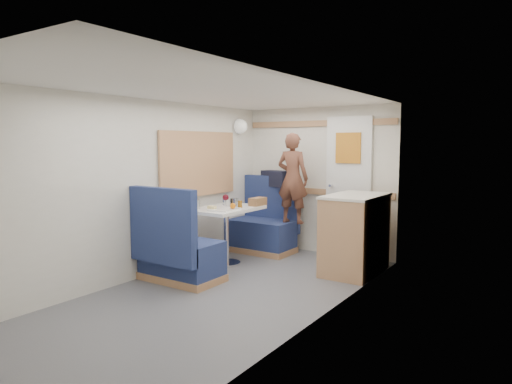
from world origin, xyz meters
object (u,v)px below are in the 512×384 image
Objects in this scene: cheese_block at (212,207)px; tumbler_right at (235,203)px; orange_fruit at (233,206)px; person at (293,178)px; salt_grinder at (227,203)px; wine_glass at (226,198)px; dome_light at (240,126)px; duffel_bag at (277,179)px; bench_near at (178,255)px; tumbler_left at (197,204)px; bread_loaf at (258,202)px; bench_far at (264,230)px; beer_glass at (240,204)px; dinette_table at (226,220)px; galley_counter at (355,233)px; tumbler_mid at (225,200)px; tray at (224,209)px; pepper_grinder at (232,202)px.

tumbler_right reaches higher than cheese_block.
person is at bearing 76.10° from orange_fruit.
wine_glass is at bearing -61.88° from salt_grinder.
dome_light reaches higher than duffel_bag.
bench_near is 9.37× the size of tumbler_left.
orange_fruit is 0.52m from bread_loaf.
salt_grinder is at bearing 91.84° from bench_near.
bench_far reaches higher than tumbler_left.
beer_glass is (0.17, 0.33, 0.01)m from cheese_block.
dome_light is at bearing 114.65° from dinette_table.
galley_counter is at bearing 43.94° from bench_near.
bench_near is 0.88× the size of person.
dinette_table is 10.61× the size of salt_grinder.
tumbler_left is (-0.25, -0.24, -0.07)m from wine_glass.
dome_light is (-0.39, -0.01, 1.45)m from bench_far.
bench_near is at bearing -100.29° from bread_loaf.
dome_light is at bearing 170.82° from galley_counter.
tumbler_mid is at bearing 134.86° from salt_grinder.
galley_counter is at bearing -4.97° from duffel_bag.
tumbler_mid is (-0.22, -0.93, -0.23)m from duffel_bag.
tumbler_mid is (0.07, 0.47, 0.01)m from tumbler_left.
galley_counter is 1.69m from tumbler_mid.
bread_loaf is (0.16, -0.75, -0.24)m from duffel_bag.
duffel_bag is 2.76× the size of wine_glass.
tray is 2.06× the size of wine_glass.
tumbler_left is at bearing -119.44° from salt_grinder.
orange_fruit is at bearing -58.63° from dome_light.
tumbler_left is (-0.44, -0.13, 0.00)m from orange_fruit.
dome_light is 1.52m from orange_fruit.
dome_light reaches higher than salt_grinder.
tumbler_right reaches higher than dinette_table.
wine_glass is at bearing -157.98° from galley_counter.
bench_far is 0.84m from tumbler_mid.
dinette_table is at bearing -80.08° from pepper_grinder.
beer_glass is (0.33, -0.14, -0.01)m from tumbler_mid.
cheese_block is at bearing -116.53° from beer_glass.
duffel_bag is at bearing 84.97° from salt_grinder.
dinette_table is 0.26m from pepper_grinder.
bread_loaf is at bearing -60.58° from duffel_bag.
cheese_block is 0.82× the size of tumbler_right.
galley_counter is at bearing 21.51° from tumbler_right.
tumbler_right reaches higher than orange_fruit.
dinette_table is 2.66× the size of tray.
tumbler_mid is 1.31× the size of beer_glass.
tray is 0.37m from tumbler_left.
salt_grinder is (-0.06, 0.10, -0.08)m from wine_glass.
dome_light is 0.22× the size of galley_counter.
duffel_bag is at bearing 88.20° from bench_near.
dinette_table is at bearing -170.01° from tumbler_right.
galley_counter is 1.61m from duffel_bag.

